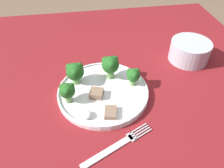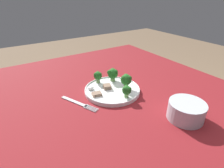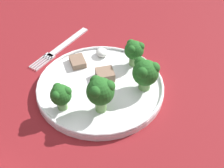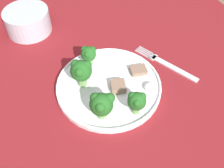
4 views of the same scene
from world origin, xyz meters
TOP-DOWN VIEW (x-y plane):
  - table at (0.00, 0.00)m, footprint 1.07×1.17m
  - dinner_plate at (0.03, 0.02)m, footprint 0.26×0.26m
  - fork at (0.20, 0.03)m, footprint 0.10×0.18m
  - broccoli_floret_near_rim_left at (0.05, -0.08)m, footprint 0.04×0.04m
  - broccoli_floret_center_left at (0.02, 0.11)m, footprint 0.04×0.04m
  - broccoli_floret_back_left at (-0.02, -0.05)m, footprint 0.05×0.05m
  - broccoli_floret_front_left at (-0.03, 0.05)m, footprint 0.05×0.05m
  - meat_slice_front_slice at (0.12, 0.03)m, footprint 0.05×0.04m
  - meat_slice_middle_slice at (0.05, -0.00)m, footprint 0.04×0.04m
  - sauce_dollop at (0.12, -0.03)m, footprint 0.03×0.03m

SIDE VIEW (x-z plane):
  - table at x=0.00m, z-range 0.27..1.01m
  - fork at x=0.20m, z-range 0.73..0.74m
  - dinner_plate at x=0.03m, z-range 0.73..0.75m
  - meat_slice_front_slice at x=0.12m, z-range 0.74..0.76m
  - sauce_dollop at x=0.12m, z-range 0.74..0.76m
  - meat_slice_middle_slice at x=0.05m, z-range 0.74..0.76m
  - broccoli_floret_center_left at x=0.02m, z-range 0.75..0.80m
  - broccoli_floret_near_rim_left at x=0.05m, z-range 0.75..0.81m
  - broccoli_floret_back_left at x=-0.02m, z-range 0.75..0.82m
  - broccoli_floret_front_left at x=-0.03m, z-range 0.76..0.83m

